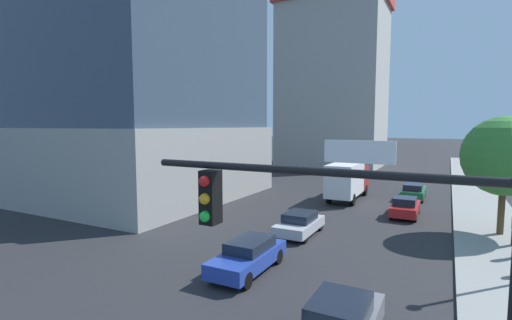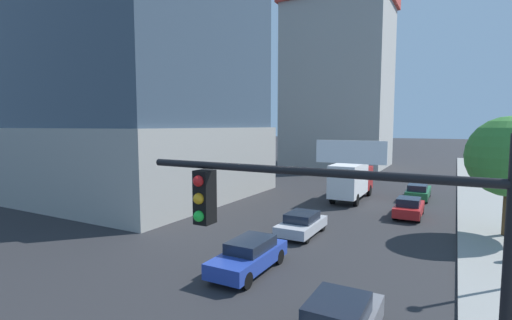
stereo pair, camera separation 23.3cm
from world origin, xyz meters
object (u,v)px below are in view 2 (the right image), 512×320
object	(u,v)px
car_red	(409,208)
car_blue	(249,255)
traffic_light_pole	(347,255)
car_silver	(302,224)
car_green	(418,192)
construction_building	(338,69)
box_truck	(351,179)
street_tree	(510,157)

from	to	relation	value
car_red	car_blue	world-z (taller)	car_blue
car_blue	traffic_light_pole	bearing A→B (deg)	-51.52
traffic_light_pole	car_silver	size ratio (longest dim) A/B	1.55
car_red	car_green	xyz separation A→B (m)	(0.00, 7.09, 0.02)
car_red	construction_building	bearing A→B (deg)	114.71
box_truck	street_tree	bearing A→B (deg)	-31.58
construction_building	car_blue	size ratio (longest dim) A/B	8.09
street_tree	box_truck	distance (m)	12.71
car_blue	box_truck	world-z (taller)	box_truck
car_silver	car_blue	bearing A→B (deg)	-90.00
car_silver	box_truck	distance (m)	11.62
street_tree	car_blue	bearing A→B (deg)	-132.74
traffic_light_pole	box_truck	distance (m)	26.83
car_red	box_truck	distance (m)	6.58
street_tree	car_blue	xyz separation A→B (m)	(-10.54, -11.41, -3.98)
street_tree	car_silver	bearing A→B (deg)	-154.25
construction_building	box_truck	distance (m)	31.50
traffic_light_pole	construction_building	bearing A→B (deg)	106.35
box_truck	car_red	bearing A→B (deg)	-37.98
construction_building	car_silver	bearing A→B (deg)	-76.68
traffic_light_pole	car_red	xyz separation A→B (m)	(-1.28, 21.94, -3.72)
car_silver	car_green	xyz separation A→B (m)	(5.11, 14.67, 0.03)
traffic_light_pole	car_green	bearing A→B (deg)	92.53
car_green	car_red	bearing A→B (deg)	-90.00
construction_building	traffic_light_pole	xyz separation A→B (m)	(15.51, -52.86, -11.00)
construction_building	street_tree	xyz separation A→B (m)	(19.66, -33.41, -10.69)
street_tree	car_green	world-z (taller)	street_tree
car_red	box_truck	size ratio (longest dim) A/B	0.56
car_blue	box_truck	distance (m)	17.92
car_blue	box_truck	xyz separation A→B (m)	(0.00, 17.89, 1.09)
street_tree	car_silver	distance (m)	12.38
street_tree	car_blue	distance (m)	16.03
car_red	box_truck	world-z (taller)	box_truck
traffic_light_pole	car_silver	bearing A→B (deg)	113.99
car_blue	car_silver	bearing A→B (deg)	90.00
construction_building	car_red	distance (m)	37.08
construction_building	car_silver	world-z (taller)	construction_building
car_red	car_blue	size ratio (longest dim) A/B	0.91
car_green	box_truck	xyz separation A→B (m)	(-5.11, -3.11, 1.12)
car_blue	street_tree	bearing A→B (deg)	47.26
construction_building	car_green	size ratio (longest dim) A/B	7.54
traffic_light_pole	box_truck	size ratio (longest dim) A/B	0.86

